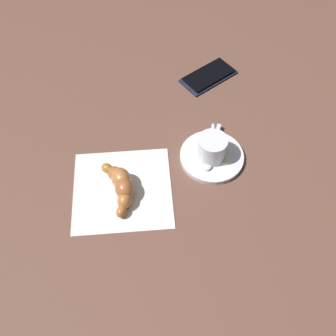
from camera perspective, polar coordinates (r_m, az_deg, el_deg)
ground_plane at (r=0.79m, az=-0.46°, el=-0.09°), size 1.80×1.80×0.00m
saucer at (r=0.81m, az=6.49°, el=1.88°), size 0.14×0.14×0.01m
espresso_cup at (r=0.79m, az=6.56°, el=3.25°), size 0.06×0.09×0.05m
teaspoon at (r=0.80m, az=6.45°, el=2.05°), size 0.08×0.12×0.01m
sugar_packet at (r=0.81m, az=8.32°, el=2.17°), size 0.03×0.06×0.01m
napkin at (r=0.77m, az=-6.85°, el=-3.17°), size 0.23×0.22×0.00m
croissant at (r=0.75m, az=-7.01°, el=-2.47°), size 0.06×0.14×0.04m
cell_phone at (r=0.98m, az=6.08°, el=13.58°), size 0.15×0.12×0.01m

